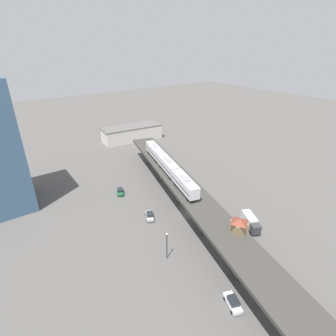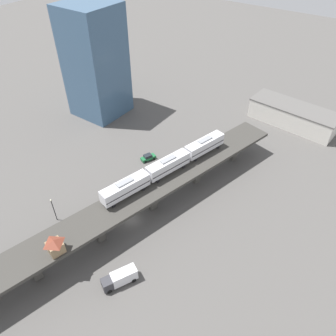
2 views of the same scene
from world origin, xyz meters
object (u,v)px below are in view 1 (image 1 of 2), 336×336
at_px(signal_hut, 239,225).
at_px(street_car_silver, 150,216).
at_px(street_car_green, 120,191).
at_px(street_car_white, 233,302).
at_px(warehouse_building, 132,133).
at_px(delivery_truck, 251,222).
at_px(subway_train, 168,165).
at_px(street_lamp, 167,244).

height_order(signal_hut, street_car_silver, signal_hut).
relative_size(signal_hut, street_car_green, 0.83).
height_order(street_car_white, warehouse_building, warehouse_building).
bearing_deg(street_car_white, signal_hut, 39.89).
bearing_deg(street_car_white, delivery_truck, 31.65).
xyz_separation_m(subway_train, street_car_silver, (-12.06, -8.31, -8.73)).
height_order(street_car_green, street_car_white, same).
xyz_separation_m(subway_train, signal_hut, (-4.25, -31.51, -0.74)).
bearing_deg(delivery_truck, street_car_green, 119.81).
relative_size(street_car_white, delivery_truck, 0.64).
xyz_separation_m(street_car_silver, street_lamp, (-4.57, -14.63, 3.17)).
bearing_deg(street_car_white, street_lamp, 100.02).
xyz_separation_m(subway_train, warehouse_building, (15.00, 51.47, -6.26)).
height_order(street_car_white, delivery_truck, delivery_truck).
bearing_deg(street_lamp, warehouse_building, 66.97).
bearing_deg(street_car_silver, signal_hut, -71.41).
bearing_deg(signal_hut, street_car_white, -140.11).
distance_m(signal_hut, street_car_silver, 25.75).
height_order(subway_train, delivery_truck, subway_train).
bearing_deg(delivery_truck, street_lamp, 171.15).
xyz_separation_m(street_car_white, warehouse_building, (28.71, 90.88, 2.47)).
bearing_deg(street_car_green, street_lamp, -96.98).
xyz_separation_m(signal_hut, street_lamp, (-12.37, 8.57, -4.82)).
relative_size(subway_train, street_car_white, 7.72).
bearing_deg(signal_hut, subway_train, 82.31).
distance_m(signal_hut, delivery_truck, 14.24).
relative_size(subway_train, delivery_truck, 4.93).
height_order(street_car_green, street_lamp, street_lamp).
relative_size(street_car_white, street_car_silver, 1.00).
xyz_separation_m(signal_hut, warehouse_building, (19.25, 82.98, -5.52)).
distance_m(street_car_green, street_car_white, 47.47).
distance_m(signal_hut, street_car_green, 41.26).
bearing_deg(street_car_green, delivery_truck, -60.19).
xyz_separation_m(street_car_green, street_lamp, (-3.80, -30.99, 3.17)).
distance_m(street_car_silver, warehouse_building, 65.66).
bearing_deg(street_car_green, signal_hut, -77.77).
bearing_deg(delivery_truck, subway_train, 104.81).
height_order(street_car_green, delivery_truck, delivery_truck).
relative_size(delivery_truck, warehouse_building, 0.25).
relative_size(subway_train, street_lamp, 5.29).
bearing_deg(street_lamp, street_car_silver, 72.65).
height_order(street_car_green, warehouse_building, warehouse_building).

